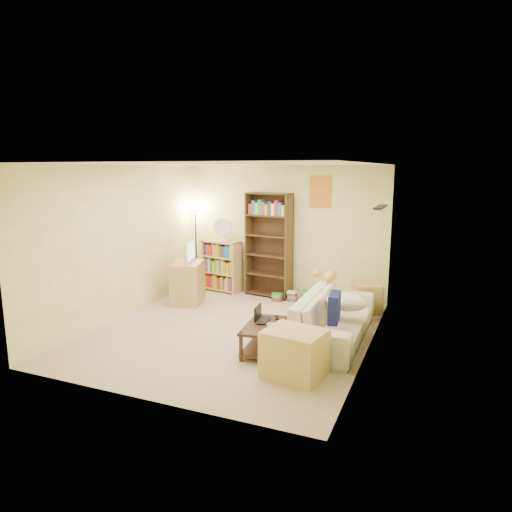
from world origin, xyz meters
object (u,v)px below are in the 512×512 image
(mug, at_px, (270,327))
(television, at_px, (187,252))
(short_bookshelf, at_px, (222,266))
(floor_lamp, at_px, (196,225))
(laptop, at_px, (267,321))
(sofa, at_px, (333,317))
(tv_stand, at_px, (188,283))
(coffee_table, at_px, (264,334))
(side_table, at_px, (367,298))
(desk_fan, at_px, (223,230))
(tabby_cat, at_px, (328,275))
(tall_bookshelf, at_px, (269,242))
(end_cabinet, at_px, (295,353))

(mug, xyz_separation_m, television, (-2.30, 1.79, 0.52))
(short_bookshelf, xyz_separation_m, floor_lamp, (-0.58, 0.00, 0.80))
(short_bookshelf, bearing_deg, laptop, -41.41)
(sofa, xyz_separation_m, tv_stand, (-2.89, 0.76, 0.06))
(sofa, xyz_separation_m, short_bookshelf, (-2.68, 1.76, 0.19))
(coffee_table, xyz_separation_m, mug, (0.16, -0.19, 0.19))
(floor_lamp, bearing_deg, mug, -46.15)
(television, xyz_separation_m, side_table, (3.14, 0.67, -0.70))
(sofa, distance_m, coffee_table, 1.12)
(mug, distance_m, tv_stand, 2.92)
(short_bookshelf, bearing_deg, floor_lamp, -169.26)
(floor_lamp, height_order, side_table, floor_lamp)
(tv_stand, distance_m, side_table, 3.21)
(short_bookshelf, xyz_separation_m, side_table, (2.94, -0.33, -0.26))
(desk_fan, xyz_separation_m, side_table, (2.88, -0.28, -1.00))
(coffee_table, xyz_separation_m, short_bookshelf, (-1.94, 2.60, 0.27))
(tabby_cat, height_order, side_table, tabby_cat)
(tabby_cat, xyz_separation_m, side_table, (0.55, 0.58, -0.48))
(sofa, bearing_deg, tall_bookshelf, 43.00)
(tabby_cat, xyz_separation_m, television, (-2.59, -0.09, 0.22))
(tall_bookshelf, xyz_separation_m, floor_lamp, (-1.59, 0.00, 0.26))
(tabby_cat, height_order, laptop, tabby_cat)
(tv_stand, relative_size, television, 1.16)
(mug, xyz_separation_m, floor_lamp, (-2.68, 2.79, 0.88))
(sofa, height_order, tv_stand, tv_stand)
(tv_stand, relative_size, desk_fan, 1.65)
(floor_lamp, bearing_deg, end_cabinet, -45.19)
(coffee_table, height_order, short_bookshelf, short_bookshelf)
(floor_lamp, relative_size, side_table, 3.25)
(tabby_cat, bearing_deg, tv_stand, -178.06)
(mug, height_order, side_table, side_table)
(laptop, relative_size, mug, 3.15)
(mug, distance_m, tall_bookshelf, 3.06)
(coffee_table, distance_m, desk_fan, 3.33)
(tall_bookshelf, bearing_deg, mug, -59.56)
(short_bookshelf, relative_size, floor_lamp, 0.62)
(short_bookshelf, bearing_deg, coffee_table, -42.53)
(coffee_table, height_order, mug, mug)
(floor_lamp, bearing_deg, tabby_cat, -17.01)
(tabby_cat, distance_m, floor_lamp, 3.16)
(sofa, bearing_deg, mug, 149.66)
(tv_stand, relative_size, side_table, 1.50)
(coffee_table, relative_size, floor_lamp, 0.56)
(short_bookshelf, bearing_deg, tabby_cat, -10.10)
(side_table, bearing_deg, sofa, -100.10)
(laptop, height_order, short_bookshelf, short_bookshelf)
(television, relative_size, desk_fan, 1.42)
(side_table, bearing_deg, tall_bookshelf, 170.38)
(sofa, height_order, coffee_table, sofa)
(coffee_table, bearing_deg, end_cabinet, -48.34)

